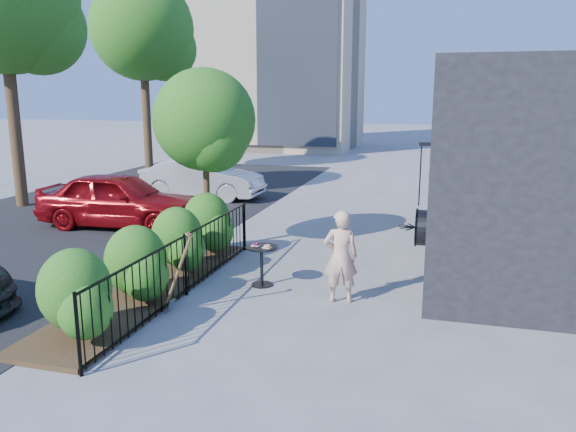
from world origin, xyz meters
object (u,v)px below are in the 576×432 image
(car_silver, at_px, (202,178))
(cafe_table, at_px, (262,259))
(street_tree_near, at_px, (3,7))
(car_red, at_px, (120,200))
(shovel, at_px, (177,277))
(patio_tree, at_px, (207,126))
(woman, at_px, (341,257))
(street_tree_far, at_px, (143,35))

(car_silver, bearing_deg, cafe_table, -148.21)
(street_tree_near, bearing_deg, car_red, -20.32)
(cafe_table, relative_size, shovel, 0.57)
(patio_tree, xyz_separation_m, car_red, (-3.21, 1.54, -2.04))
(shovel, bearing_deg, car_red, 129.36)
(patio_tree, relative_size, cafe_table, 5.00)
(street_tree_near, bearing_deg, shovel, -37.94)
(patio_tree, relative_size, car_silver, 0.96)
(patio_tree, bearing_deg, woman, -34.91)
(street_tree_near, distance_m, cafe_table, 12.11)
(cafe_table, xyz_separation_m, car_silver, (-4.70, 7.98, 0.17))
(patio_tree, distance_m, cafe_table, 3.49)
(street_tree_near, distance_m, woman, 13.41)
(street_tree_near, distance_m, car_red, 7.06)
(street_tree_far, distance_m, car_red, 11.85)
(patio_tree, xyz_separation_m, cafe_table, (1.85, -1.93, -2.25))
(car_silver, bearing_deg, street_tree_near, 121.72)
(patio_tree, bearing_deg, street_tree_far, 124.51)
(street_tree_far, bearing_deg, woman, -50.76)
(street_tree_far, bearing_deg, cafe_table, -53.97)
(cafe_table, xyz_separation_m, shovel, (-0.87, -1.64, 0.09))
(patio_tree, distance_m, shovel, 4.29)
(cafe_table, height_order, shovel, shovel)
(patio_tree, relative_size, car_red, 0.92)
(street_tree_near, height_order, cafe_table, street_tree_near)
(woman, distance_m, shovel, 2.69)
(street_tree_near, xyz_separation_m, woman, (11.07, -5.55, -5.13))
(woman, relative_size, shovel, 1.15)
(car_silver, bearing_deg, street_tree_far, 44.48)
(cafe_table, bearing_deg, car_silver, 120.54)
(shovel, bearing_deg, car_silver, 111.76)
(patio_tree, bearing_deg, shovel, -74.63)
(patio_tree, relative_size, street_tree_near, 0.48)
(street_tree_near, relative_size, woman, 5.25)
(street_tree_far, relative_size, woman, 5.25)
(shovel, bearing_deg, woman, 26.97)
(street_tree_near, distance_m, street_tree_far, 8.00)
(car_red, relative_size, car_silver, 1.04)
(car_silver, bearing_deg, car_red, 176.83)
(street_tree_far, height_order, car_silver, street_tree_far)
(street_tree_near, bearing_deg, patio_tree, -22.57)
(cafe_table, xyz_separation_m, woman, (1.52, -0.43, 0.28))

